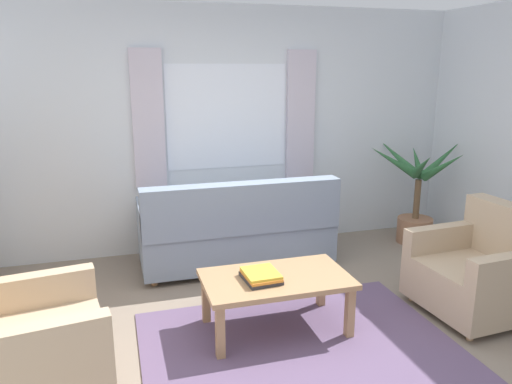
% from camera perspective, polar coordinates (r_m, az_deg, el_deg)
% --- Properties ---
extents(ground_plane, '(6.24, 6.24, 0.00)m').
position_cam_1_polar(ground_plane, '(3.73, 5.02, -17.50)').
color(ground_plane, gray).
extents(wall_back, '(5.32, 0.12, 2.60)m').
position_cam_1_polar(wall_back, '(5.37, -3.53, 7.22)').
color(wall_back, silver).
rests_on(wall_back, ground_plane).
extents(window_with_curtains, '(1.98, 0.07, 1.40)m').
position_cam_1_polar(window_with_curtains, '(5.27, -3.35, 8.73)').
color(window_with_curtains, white).
extents(area_rug, '(2.23, 1.61, 0.01)m').
position_cam_1_polar(area_rug, '(3.72, 5.02, -17.42)').
color(area_rug, '#604C6B').
rests_on(area_rug, ground_plane).
extents(couch, '(1.90, 0.82, 0.92)m').
position_cam_1_polar(couch, '(4.92, -2.23, -4.58)').
color(couch, gray).
rests_on(couch, ground_plane).
extents(armchair_left, '(0.94, 0.95, 0.88)m').
position_cam_1_polar(armchair_left, '(3.37, -25.41, -15.68)').
color(armchair_left, tan).
rests_on(armchair_left, ground_plane).
extents(armchair_right, '(0.87, 0.89, 0.88)m').
position_cam_1_polar(armchair_right, '(4.43, 24.72, -8.33)').
color(armchair_right, tan).
rests_on(armchair_right, ground_plane).
extents(coffee_table, '(1.10, 0.64, 0.44)m').
position_cam_1_polar(coffee_table, '(3.75, 2.35, -10.63)').
color(coffee_table, '#A87F56').
rests_on(coffee_table, ground_plane).
extents(book_stack_on_table, '(0.27, 0.31, 0.07)m').
position_cam_1_polar(book_stack_on_table, '(3.65, 0.58, -9.76)').
color(book_stack_on_table, '#2D2D33').
rests_on(book_stack_on_table, coffee_table).
extents(potted_plant, '(1.20, 1.16, 1.18)m').
position_cam_1_polar(potted_plant, '(5.84, 18.16, -0.90)').
color(potted_plant, '#9E6B4C').
rests_on(potted_plant, ground_plane).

